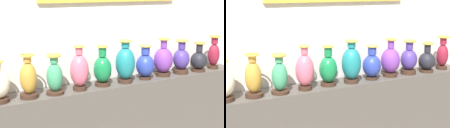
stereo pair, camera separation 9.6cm
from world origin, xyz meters
TOP-DOWN VIEW (x-y plane):
  - display_shelf at (0.00, 0.00)m, footprint 2.96×0.32m
  - back_wall at (0.00, 0.22)m, footprint 5.63×0.14m
  - vase_ochre at (-0.78, -0.04)m, footprint 0.14×0.14m
  - vase_jade at (-0.57, -0.05)m, footprint 0.15×0.15m
  - vase_rose at (-0.35, -0.05)m, footprint 0.16×0.16m
  - vase_emerald at (-0.11, -0.03)m, footprint 0.16×0.16m
  - vase_teal at (0.11, -0.04)m, footprint 0.18×0.18m
  - vase_cobalt at (0.34, -0.04)m, footprint 0.18×0.18m
  - vase_violet at (0.57, -0.02)m, footprint 0.19×0.19m
  - vase_indigo at (0.79, -0.03)m, footprint 0.17×0.17m
  - vase_onyx at (1.01, -0.05)m, footprint 0.17×0.17m
  - vase_burgundy at (1.24, -0.04)m, footprint 0.12×0.12m

SIDE VIEW (x-z plane):
  - display_shelf at x=0.00m, z-range 0.00..0.81m
  - vase_onyx at x=1.01m, z-range 0.78..1.09m
  - vase_cobalt at x=0.34m, z-range 0.79..1.12m
  - vase_indigo at x=0.79m, z-range 0.78..1.13m
  - vase_jade at x=-0.57m, z-range 0.79..1.13m
  - vase_emerald at x=-0.11m, z-range 0.78..1.14m
  - vase_ochre at x=-0.78m, z-range 0.79..1.14m
  - vase_violet at x=0.57m, z-range 0.78..1.16m
  - vase_burgundy at x=1.24m, z-range 0.80..1.16m
  - vase_rose at x=-0.35m, z-range 0.79..1.18m
  - vase_teal at x=0.11m, z-range 0.79..1.19m
  - back_wall at x=0.00m, z-range 0.01..3.08m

